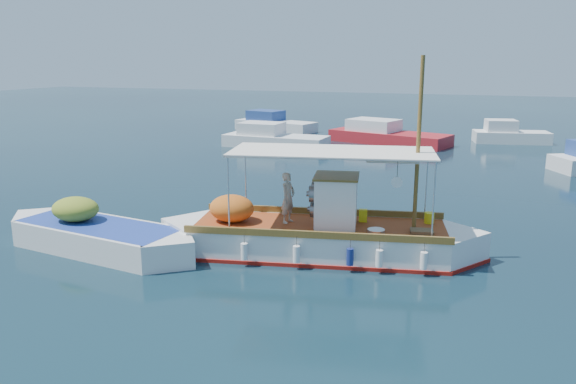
% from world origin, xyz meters
% --- Properties ---
extents(ground, '(160.00, 160.00, 0.00)m').
position_xyz_m(ground, '(0.00, 0.00, 0.00)').
color(ground, black).
rests_on(ground, ground).
extents(fishing_caique, '(9.76, 4.00, 6.06)m').
position_xyz_m(fishing_caique, '(-0.40, -0.34, 0.53)').
color(fishing_caique, white).
rests_on(fishing_caique, ground).
extents(dinghy, '(7.28, 2.79, 1.79)m').
position_xyz_m(dinghy, '(-6.92, -2.25, 0.38)').
color(dinghy, white).
rests_on(dinghy, ground).
extents(bg_boat_nw, '(6.99, 2.71, 1.80)m').
position_xyz_m(bg_boat_nw, '(-9.22, 18.77, 0.49)').
color(bg_boat_nw, silver).
rests_on(bg_boat_nw, ground).
extents(bg_boat_n, '(8.72, 5.19, 1.80)m').
position_xyz_m(bg_boat_n, '(-2.43, 23.04, 0.49)').
color(bg_boat_n, '#A81C22').
rests_on(bg_boat_n, ground).
extents(bg_boat_far_w, '(7.11, 3.94, 1.80)m').
position_xyz_m(bg_boat_far_w, '(-12.30, 26.96, 0.49)').
color(bg_boat_far_w, silver).
rests_on(bg_boat_far_w, ground).
extents(bg_boat_far_n, '(5.29, 2.92, 1.80)m').
position_xyz_m(bg_boat_far_n, '(5.66, 26.10, 0.49)').
color(bg_boat_far_n, silver).
rests_on(bg_boat_far_n, ground).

